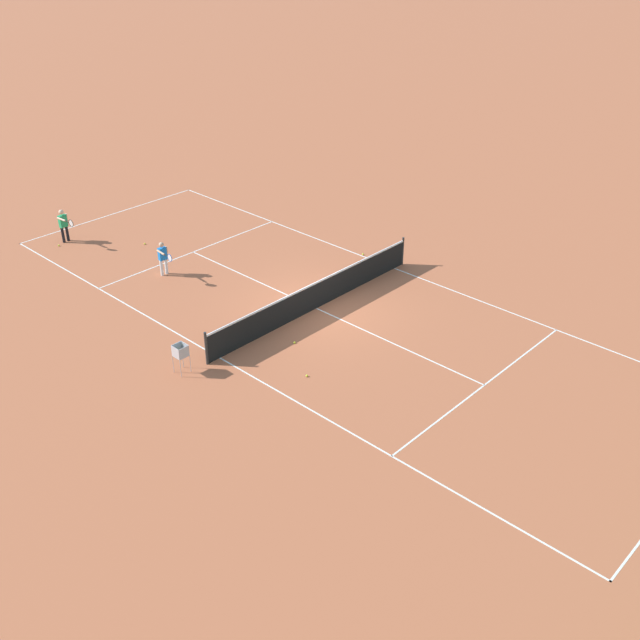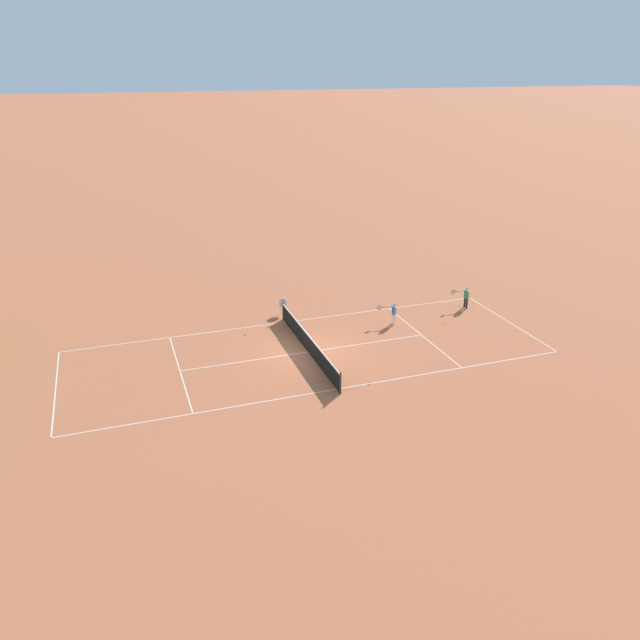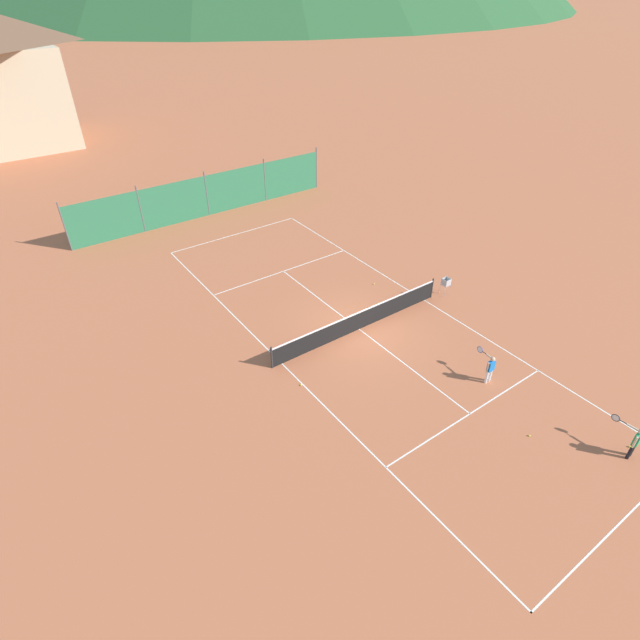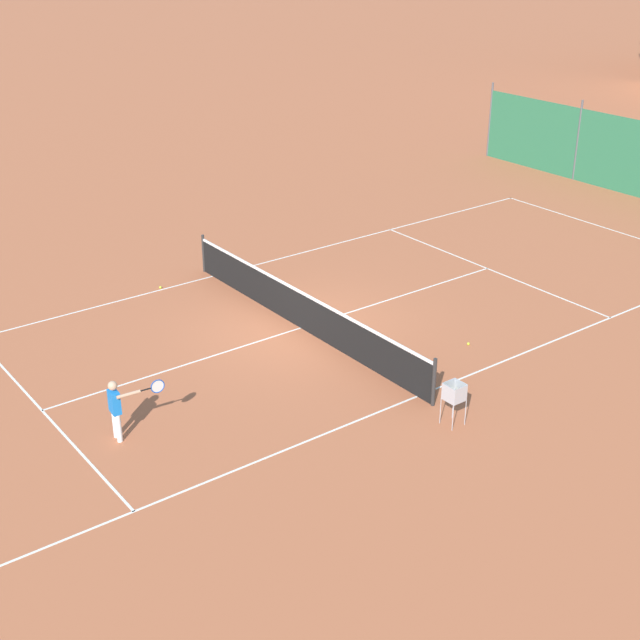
# 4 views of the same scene
# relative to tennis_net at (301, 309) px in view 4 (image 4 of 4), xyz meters

# --- Properties ---
(ground_plane) EXTENTS (600.00, 600.00, 0.00)m
(ground_plane) POSITION_rel_tennis_net_xyz_m (0.00, 0.00, -0.50)
(ground_plane) COLOR #B7603D
(court_line_markings) EXTENTS (8.25, 23.85, 0.01)m
(court_line_markings) POSITION_rel_tennis_net_xyz_m (0.00, 0.00, -0.50)
(court_line_markings) COLOR white
(court_line_markings) RESTS_ON ground
(tennis_net) EXTENTS (9.18, 0.08, 1.06)m
(tennis_net) POSITION_rel_tennis_net_xyz_m (0.00, 0.00, 0.00)
(tennis_net) COLOR #2D2D2D
(tennis_net) RESTS_ON ground
(player_far_baseline) EXTENTS (0.48, 1.01, 1.24)m
(player_far_baseline) POSITION_rel_tennis_net_xyz_m (1.90, -5.59, 0.23)
(player_far_baseline) COLOR white
(player_far_baseline) RESTS_ON ground
(tennis_ball_service_box) EXTENTS (0.07, 0.07, 0.07)m
(tennis_ball_service_box) POSITION_rel_tennis_net_xyz_m (2.04, 1.03, -0.47)
(tennis_ball_service_box) COLOR #CCE033
(tennis_ball_service_box) RESTS_ON ground
(tennis_ball_alley_left) EXTENTS (0.07, 0.07, 0.07)m
(tennis_ball_alley_left) POSITION_rel_tennis_net_xyz_m (-4.19, -1.55, -0.47)
(tennis_ball_alley_left) COLOR #CCE033
(tennis_ball_alley_left) RESTS_ON ground
(tennis_ball_far_corner) EXTENTS (0.07, 0.07, 0.07)m
(tennis_ball_far_corner) POSITION_rel_tennis_net_xyz_m (3.06, 2.54, -0.47)
(tennis_ball_far_corner) COLOR #CCE033
(tennis_ball_far_corner) RESTS_ON ground
(ball_hopper) EXTENTS (0.36, 0.36, 0.89)m
(ball_hopper) POSITION_rel_tennis_net_xyz_m (5.30, -0.20, 0.15)
(ball_hopper) COLOR #B7B7BC
(ball_hopper) RESTS_ON ground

